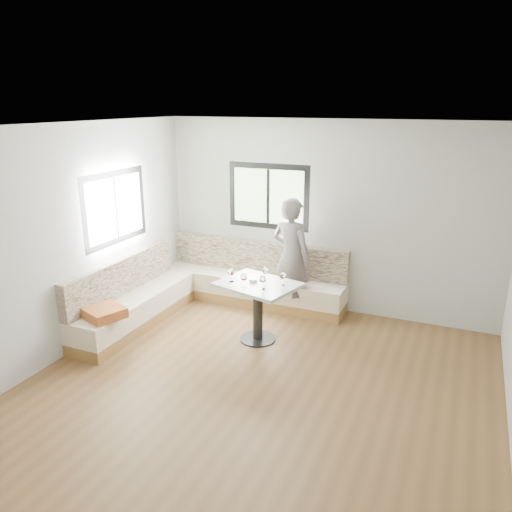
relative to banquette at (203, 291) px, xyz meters
The scene contains 10 objects.
room 2.41m from the banquette, 45.50° to the right, with size 5.01×5.01×2.81m.
banquette is the anchor object (origin of this frame).
table 1.27m from the banquette, 25.31° to the right, with size 1.13×0.97×0.80m.
person 1.41m from the banquette, 21.32° to the left, with size 0.64×0.42×1.75m, color #665E61.
olive_ramekin 1.26m from the banquette, 25.86° to the right, with size 0.11×0.11×0.04m.
wine_glass_a 1.16m from the banquette, 38.13° to the right, with size 0.08×0.08×0.19m.
wine_glass_b 1.39m from the banquette, 35.86° to the right, with size 0.08×0.08×0.19m.
wine_glass_c 1.56m from the banquette, 29.33° to the right, with size 0.08×0.08×0.19m.
wine_glass_d 1.38m from the banquette, 19.00° to the right, with size 0.08×0.08×0.19m.
wine_glass_e 1.63m from the banquette, 18.57° to the right, with size 0.08×0.08×0.19m.
Camera 1 is at (1.89, -4.42, 3.03)m, focal length 35.00 mm.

